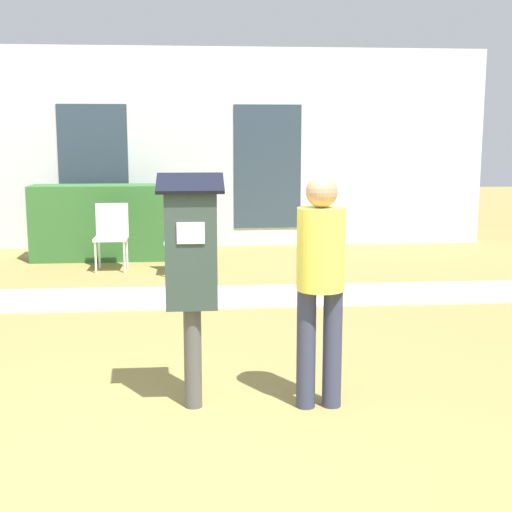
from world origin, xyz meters
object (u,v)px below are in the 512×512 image
object	(u,v)px
person_standing	(320,274)
parking_meter	(191,261)
outdoor_chair_left	(112,231)
outdoor_chair_middle	(181,234)

from	to	relation	value
person_standing	parking_meter	bearing A→B (deg)	147.74
outdoor_chair_left	outdoor_chair_middle	distance (m)	1.02
person_standing	outdoor_chair_left	bearing A→B (deg)	83.19
outdoor_chair_left	parking_meter	bearing A→B (deg)	-99.93
outdoor_chair_left	outdoor_chair_middle	bearing A→B (deg)	-43.54
person_standing	outdoor_chair_left	world-z (taller)	person_standing
parking_meter	person_standing	xyz separation A→B (m)	(0.86, -0.07, -0.09)
parking_meter	outdoor_chair_left	size ratio (longest dim) A/B	1.77
parking_meter	outdoor_chair_left	bearing A→B (deg)	102.33
parking_meter	outdoor_chair_left	xyz separation A→B (m)	(-1.12, 5.11, -0.49)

